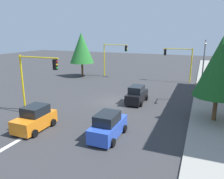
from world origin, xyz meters
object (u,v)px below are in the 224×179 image
traffic_signal_far_right (113,54)px  car_black (137,95)px  car_orange (35,119)px  traffic_signal_near_right (36,73)px  street_lamp_curbside (203,64)px  tree_opposite_side (82,48)px  tree_roadside_near (220,67)px  traffic_signal_far_left (180,58)px  car_blue (108,126)px

traffic_signal_far_right → car_black: bearing=31.9°
car_black → car_orange: size_ratio=1.09×
traffic_signal_far_right → traffic_signal_near_right: 20.00m
street_lamp_curbside → car_black: bearing=-66.3°
tree_opposite_side → traffic_signal_far_right: bearing=110.7°
traffic_signal_near_right → tree_roadside_near: (-4.00, 16.19, 0.94)m
car_black → traffic_signal_far_left: bearing=166.9°
traffic_signal_far_left → tree_opposite_side: bearing=-83.2°
car_blue → car_orange: size_ratio=1.09×
car_orange → traffic_signal_far_right: bearing=-173.8°
car_blue → tree_opposite_side: bearing=-145.7°
street_lamp_curbside → car_blue: street_lamp_curbside is taller
tree_opposite_side → car_blue: bearing=34.3°
street_lamp_curbside → tree_opposite_side: size_ratio=0.90×
car_orange → traffic_signal_far_left: bearing=159.3°
traffic_signal_near_right → car_orange: bearing=36.6°
traffic_signal_far_left → car_black: 13.97m
traffic_signal_far_right → car_black: 15.99m
traffic_signal_far_left → street_lamp_curbside: size_ratio=0.77×
car_orange → street_lamp_curbside: bearing=136.4°
traffic_signal_near_right → tree_opposite_side: bearing=-163.6°
traffic_signal_far_left → car_black: size_ratio=1.35×
traffic_signal_far_left → tree_roadside_near: size_ratio=0.72×
tree_roadside_near → traffic_signal_near_right: bearing=-76.1°
street_lamp_curbside → tree_roadside_near: (5.61, 1.30, 0.59)m
car_black → car_blue: size_ratio=1.00×
traffic_signal_far_right → car_black: (13.31, 8.27, -3.21)m
tree_opposite_side → car_orange: bearing=20.1°
traffic_signal_near_right → car_orange: size_ratio=1.54×
car_blue → tree_roadside_near: bearing=130.4°
tree_roadside_near → car_blue: size_ratio=1.87×
traffic_signal_near_right → car_blue: traffic_signal_near_right is taller
traffic_signal_near_right → car_orange: 5.23m
car_black → tree_opposite_side: bearing=-129.8°
traffic_signal_far_left → street_lamp_curbside: street_lamp_curbside is taller
street_lamp_curbside → tree_opposite_side: tree_opposite_side is taller
traffic_signal_far_left → street_lamp_curbside: (10.39, 3.55, 0.51)m
car_black → street_lamp_curbside: bearing=113.7°
traffic_signal_far_right → car_blue: 24.26m
traffic_signal_far_right → tree_roadside_near: bearing=45.4°
traffic_signal_far_left → tree_roadside_near: (16.00, 4.85, 1.10)m
traffic_signal_far_left → tree_opposite_side: (2.00, -16.65, 1.28)m
tree_opposite_side → car_blue: size_ratio=1.94×
traffic_signal_near_right → street_lamp_curbside: street_lamp_curbside is taller
traffic_signal_far_left → car_orange: (23.38, -8.84, -2.94)m
tree_roadside_near → traffic_signal_far_right: bearing=-134.6°
car_black → car_blue: same height
tree_opposite_side → car_orange: tree_opposite_side is taller
tree_opposite_side → car_blue: 25.10m
traffic_signal_far_left → tree_roadside_near: bearing=16.9°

